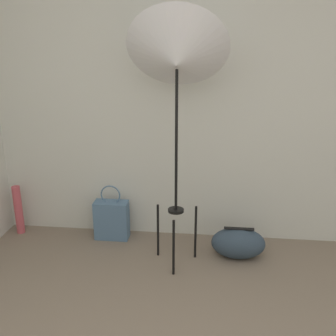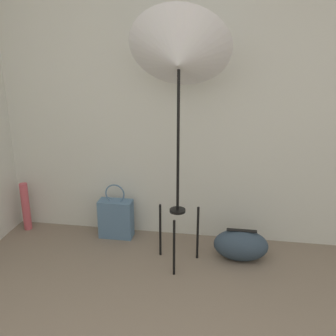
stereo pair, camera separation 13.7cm
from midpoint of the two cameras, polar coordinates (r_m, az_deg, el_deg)
name	(u,v)px [view 2 (the right image)]	position (r m, az deg, el deg)	size (l,w,h in m)	color
wall_back	(179,93)	(3.36, 2.79, 10.77)	(8.00, 0.05, 2.60)	beige
photo_umbrella	(179,59)	(2.81, 3.03, 15.55)	(0.73, 0.61, 1.96)	black
tote_bag	(116,218)	(3.62, -6.48, -7.25)	(0.30, 0.14, 0.51)	slate
duffel_bag	(241,245)	(3.34, 11.70, -10.90)	(0.44, 0.26, 0.27)	#2D3D4C
paper_roll	(26,207)	(3.93, -19.01, -5.33)	(0.07, 0.07, 0.46)	#BC4C56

